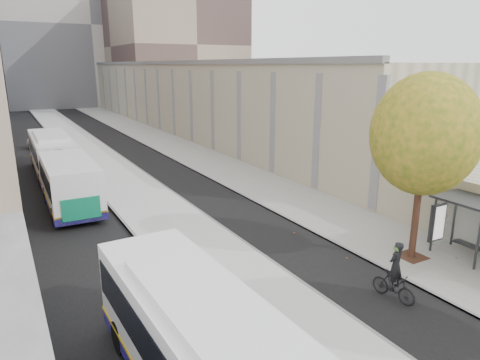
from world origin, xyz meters
TOP-DOWN VIEW (x-y plane):
  - bus_platform at (-3.88, 35.00)m, footprint 4.25×150.00m
  - sidewalk at (4.12, 35.00)m, footprint 4.75×150.00m
  - building_tan at (15.50, 64.00)m, footprint 18.00×92.00m
  - building_far_block at (6.00, 96.00)m, footprint 30.00×18.00m
  - tree_c at (3.60, 13.00)m, footprint 4.20×4.20m
  - bus_far at (-7.77, 31.78)m, footprint 2.74×17.26m
  - cyclist at (0.33, 11.10)m, footprint 0.70×1.72m
  - distant_car at (-7.66, 46.84)m, footprint 2.35×4.02m

SIDE VIEW (x-z plane):
  - sidewalk at x=4.12m, z-range 0.00..0.08m
  - bus_platform at x=-3.88m, z-range 0.00..0.15m
  - distant_car at x=-7.66m, z-range 0.00..1.28m
  - cyclist at x=0.33m, z-range -0.27..1.86m
  - bus_far at x=-7.77m, z-range 0.13..3.01m
  - building_tan at x=15.50m, z-range 0.00..8.00m
  - tree_c at x=3.60m, z-range 1.61..8.89m
  - building_far_block at x=6.00m, z-range 0.00..30.00m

